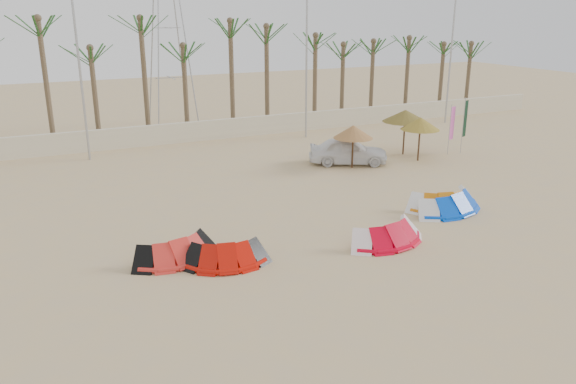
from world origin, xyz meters
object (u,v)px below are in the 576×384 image
kite_blue (445,200)px  parasol_mid (420,124)px  kite_red_mid (223,251)px  parasol_left (353,132)px  parasol_right (405,116)px  car (348,151)px  kite_red_right (383,231)px  kite_red_left (175,247)px  kite_orange (439,199)px

kite_blue → parasol_mid: bearing=60.0°
kite_blue → parasol_mid: 8.39m
kite_blue → kite_red_mid: bearing=-174.3°
parasol_left → parasol_mid: 4.22m
parasol_right → car: (-4.10, -0.43, -1.58)m
car → kite_red_right: bearing=-177.7°
kite_red_right → kite_blue: (4.45, 1.83, 0.00)m
kite_red_right → parasol_left: 10.36m
kite_blue → parasol_left: parasol_left is taller
kite_red_mid → car: 14.07m
kite_red_right → parasol_mid: parasol_mid is taller
parasol_mid → car: (-3.98, 1.13, -1.40)m
parasol_right → car: parasol_right is taller
kite_red_left → car: (11.97, 8.20, 0.32)m
kite_red_right → kite_blue: size_ratio=0.87×
parasol_left → car: parasol_left is taller
kite_red_right → parasol_right: size_ratio=1.27×
kite_red_left → kite_orange: size_ratio=0.97×
kite_red_left → kite_red_right: same height
kite_red_left → parasol_right: (16.07, 8.63, 1.90)m
kite_orange → parasol_left: 7.43m
kite_orange → parasol_mid: bearing=58.1°
kite_red_right → car: car is taller
kite_blue → car: bearing=89.1°
kite_red_mid → kite_blue: 10.50m
parasol_mid → kite_red_mid: bearing=-150.8°
parasol_left → car: (0.22, 0.80, -1.25)m
kite_red_left → kite_orange: (11.64, 0.13, 0.00)m
parasol_right → kite_red_left: bearing=-151.8°
kite_red_mid → car: bearing=41.3°
kite_orange → parasol_right: 9.77m
kite_orange → parasol_mid: (4.31, 6.94, 1.72)m
parasol_left → car: size_ratio=0.54×
kite_red_right → car: (4.58, 10.07, 0.32)m
kite_orange → parasol_right: bearing=62.5°
kite_red_left → kite_blue: same height
kite_red_left → parasol_mid: parasol_mid is taller
kite_orange → parasol_right: (4.42, 8.50, 1.90)m
kite_red_right → car: size_ratio=0.79×
kite_red_left → parasol_mid: size_ratio=1.33×
kite_red_mid → parasol_left: size_ratio=1.34×
kite_red_right → kite_red_left: bearing=165.8°
kite_blue → kite_red_left: bearing=179.8°
car → kite_orange: bearing=-155.5°
kite_red_right → parasol_right: (8.68, 10.50, 1.90)m
kite_red_mid → car: car is taller
kite_red_right → kite_orange: 4.70m
kite_orange → parasol_mid: parasol_mid is taller
kite_red_right → kite_red_mid: bearing=172.5°
kite_red_left → car: bearing=34.4°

